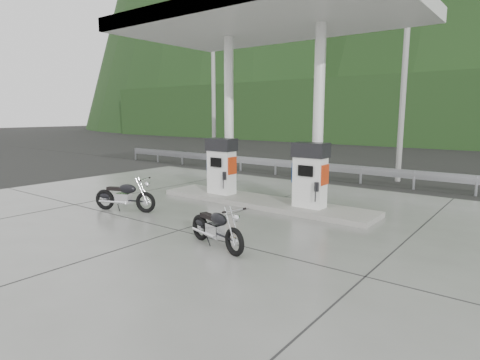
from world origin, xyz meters
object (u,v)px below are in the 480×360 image
Objects in this scene: gas_pump_right at (310,175)px; motorcycle_right at (216,228)px; gas_pump_left at (222,166)px; motorcycle_left at (125,196)px.

gas_pump_right reaches higher than motorcycle_right.
motorcycle_left is at bearing -108.49° from gas_pump_left.
gas_pump_left is 3.20m from gas_pump_right.
gas_pump_left is 1.01× the size of motorcycle_left.
motorcycle_right is (3.09, -3.87, -0.65)m from gas_pump_left.
motorcycle_left is at bearing -175.85° from motorcycle_right.
motorcycle_left is at bearing -144.12° from gas_pump_right.
gas_pump_right is 3.92m from motorcycle_right.
gas_pump_right reaches higher than motorcycle_left.
gas_pump_right is at bearing 14.66° from motorcycle_left.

